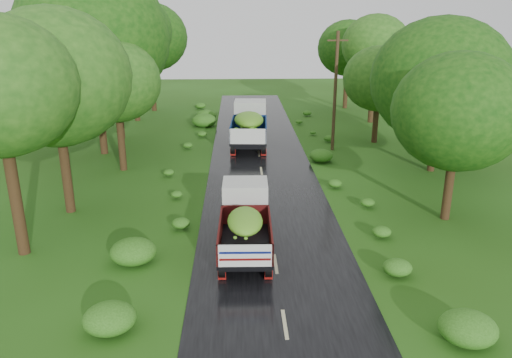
{
  "coord_description": "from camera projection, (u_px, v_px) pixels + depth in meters",
  "views": [
    {
      "loc": [
        -1.42,
        -13.53,
        9.52
      ],
      "look_at": [
        -0.57,
        9.5,
        1.7
      ],
      "focal_mm": 35.0,
      "sensor_mm": 36.0,
      "label": 1
    }
  ],
  "objects": [
    {
      "name": "road",
      "position": [
        274.0,
        252.0,
        20.64
      ],
      "size": [
        6.5,
        80.0,
        0.02
      ],
      "primitive_type": "cube",
      "color": "black",
      "rests_on": "ground"
    },
    {
      "name": "truck_far",
      "position": [
        250.0,
        123.0,
        36.7
      ],
      "size": [
        2.82,
        7.08,
        2.92
      ],
      "rotation": [
        0.0,
        0.0,
        -0.05
      ],
      "color": "black",
      "rests_on": "ground"
    },
    {
      "name": "truck_near",
      "position": [
        245.0,
        219.0,
        20.56
      ],
      "size": [
        2.11,
        5.73,
        2.39
      ],
      "rotation": [
        0.0,
        0.0,
        -0.02
      ],
      "color": "black",
      "rests_on": "ground"
    },
    {
      "name": "ground",
      "position": [
        285.0,
        325.0,
        15.91
      ],
      "size": [
        120.0,
        120.0,
        0.0
      ],
      "primitive_type": "plane",
      "color": "#21450E",
      "rests_on": "ground"
    },
    {
      "name": "utility_pole",
      "position": [
        335.0,
        91.0,
        34.45
      ],
      "size": [
        1.44,
        0.24,
        8.21
      ],
      "rotation": [
        0.0,
        0.0,
        0.06
      ],
      "color": "#382616",
      "rests_on": "ground"
    },
    {
      "name": "trees_left",
      "position": [
        107.0,
        51.0,
        33.51
      ],
      "size": [
        6.03,
        34.49,
        9.87
      ],
      "color": "black",
      "rests_on": "ground"
    },
    {
      "name": "road_lines",
      "position": [
        272.0,
        241.0,
        21.58
      ],
      "size": [
        0.12,
        69.6,
        0.0
      ],
      "color": "#BFB78C",
      "rests_on": "road"
    },
    {
      "name": "trees_right",
      "position": [
        395.0,
        69.0,
        35.26
      ],
      "size": [
        5.87,
        32.06,
        8.21
      ],
      "color": "black",
      "rests_on": "ground"
    },
    {
      "name": "shrubs",
      "position": [
        263.0,
        176.0,
        29.05
      ],
      "size": [
        11.9,
        44.0,
        0.7
      ],
      "color": "#255814",
      "rests_on": "ground"
    }
  ]
}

